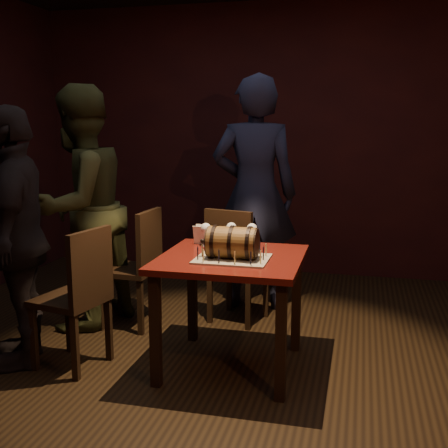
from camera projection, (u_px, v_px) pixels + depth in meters
The scene contains 16 objects.
room_shell at pixel (207, 154), 3.48m from camera, with size 5.04×5.04×2.80m.
pub_table at pixel (231, 273), 3.60m from camera, with size 0.90×0.90×0.75m.
cake_board at pixel (232, 259), 3.48m from camera, with size 0.45×0.35×0.01m, color gray.
barrel_cake at pixel (232, 243), 3.46m from camera, with size 0.36×0.21×0.21m.
birthday_candles at pixel (232, 252), 3.47m from camera, with size 0.40×0.30×0.09m.
wine_glass_left at pixel (206, 229), 3.85m from camera, with size 0.07×0.07×0.16m.
wine_glass_mid at pixel (231, 229), 3.87m from camera, with size 0.07×0.07×0.16m.
wine_glass_right at pixel (252, 230), 3.84m from camera, with size 0.07×0.07×0.16m.
pint_of_ale at pixel (217, 238), 3.77m from camera, with size 0.07×0.07×0.15m.
menu_card at pixel (201, 235), 3.92m from camera, with size 0.10×0.05×0.13m, color white, non-canonical shape.
chair_back at pixel (234, 260), 4.43m from camera, with size 0.49×0.49×0.93m.
chair_left_rear at pixel (138, 262), 4.36m from camera, with size 0.42×0.42×0.93m.
chair_left_front at pixel (79, 291), 3.61m from camera, with size 0.47×0.47×0.93m.
person_back at pixel (255, 194), 4.76m from camera, with size 0.72×0.47×1.98m, color #191C33.
person_left_rear at pixel (80, 208), 4.33m from camera, with size 0.91×0.71×1.87m, color #393C1E.
person_left_front at pixel (17, 238), 3.65m from camera, with size 1.00×0.42×1.70m, color black.
Camera 1 is at (0.94, -3.38, 1.60)m, focal length 45.00 mm.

